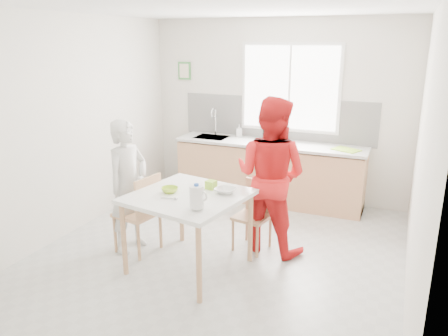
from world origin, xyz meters
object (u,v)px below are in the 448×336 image
object	(u,v)px
chair_left	(141,210)
chair_far	(255,212)
person_red	(271,176)
person_white	(129,186)
milk_jug	(197,197)
wine_bottle_b	(277,131)
bowl_green	(170,190)
wine_bottle_a	(265,130)
dining_table	(188,202)
bowl_white	(225,191)

from	to	relation	value
chair_left	chair_far	bearing A→B (deg)	128.25
chair_far	person_red	size ratio (longest dim) A/B	0.45
chair_left	person_red	size ratio (longest dim) A/B	0.52
person_white	milk_jug	world-z (taller)	person_white
wine_bottle_b	person_red	bearing A→B (deg)	-76.19
bowl_green	wine_bottle_a	bearing A→B (deg)	83.79
chair_left	dining_table	bearing A→B (deg)	90.00
chair_left	wine_bottle_a	distance (m)	2.48
person_red	milk_jug	size ratio (longest dim) A/B	7.59
chair_left	wine_bottle_a	bearing A→B (deg)	172.49
chair_far	bowl_white	size ratio (longest dim) A/B	3.80
chair_left	bowl_green	bearing A→B (deg)	84.05
bowl_green	person_white	bearing A→B (deg)	165.62
person_red	wine_bottle_b	world-z (taller)	person_red
dining_table	wine_bottle_b	size ratio (longest dim) A/B	4.22
bowl_white	wine_bottle_b	bearing A→B (deg)	92.42
bowl_green	chair_far	bearing A→B (deg)	47.42
chair_far	wine_bottle_a	size ratio (longest dim) A/B	2.54
dining_table	wine_bottle_a	bearing A→B (deg)	88.59
chair_left	wine_bottle_b	distance (m)	2.56
chair_left	person_red	bearing A→B (deg)	126.33
bowl_green	wine_bottle_b	bearing A→B (deg)	79.65
bowl_white	milk_jug	distance (m)	0.54
bowl_green	bowl_white	xyz separation A→B (m)	(0.54, 0.21, -0.00)
person_white	person_red	size ratio (longest dim) A/B	0.86
wine_bottle_b	wine_bottle_a	bearing A→B (deg)	-173.23
bowl_green	wine_bottle_a	size ratio (longest dim) A/B	0.55
bowl_white	milk_jug	world-z (taller)	milk_jug
bowl_white	wine_bottle_a	distance (m)	2.26
chair_far	wine_bottle_a	bearing A→B (deg)	114.22
dining_table	chair_far	size ratio (longest dim) A/B	1.56
bowl_white	wine_bottle_b	xyz separation A→B (m)	(-0.10, 2.25, 0.20)
chair_left	person_white	xyz separation A→B (m)	(-0.17, 0.03, 0.26)
chair_left	wine_bottle_b	xyz separation A→B (m)	(0.91, 2.33, 0.56)
chair_far	wine_bottle_b	xyz separation A→B (m)	(-0.24, 1.71, 0.62)
person_red	wine_bottle_b	xyz separation A→B (m)	(-0.41, 1.67, 0.17)
chair_left	bowl_white	xyz separation A→B (m)	(1.01, 0.08, 0.35)
dining_table	wine_bottle_b	bearing A→B (deg)	84.31
bowl_white	chair_far	bearing A→B (deg)	74.88
chair_far	person_red	distance (m)	0.48
milk_jug	dining_table	bearing A→B (deg)	139.19
chair_far	person_white	distance (m)	1.49
chair_left	chair_far	size ratio (longest dim) A/B	1.15
person_white	milk_jug	bearing A→B (deg)	-103.31
bowl_green	bowl_white	size ratio (longest dim) A/B	0.82
bowl_white	person_red	bearing A→B (deg)	61.36
chair_left	wine_bottle_a	world-z (taller)	wine_bottle_a
chair_far	wine_bottle_b	world-z (taller)	wine_bottle_b
person_red	wine_bottle_a	world-z (taller)	person_red
wine_bottle_a	person_red	bearing A→B (deg)	-70.17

